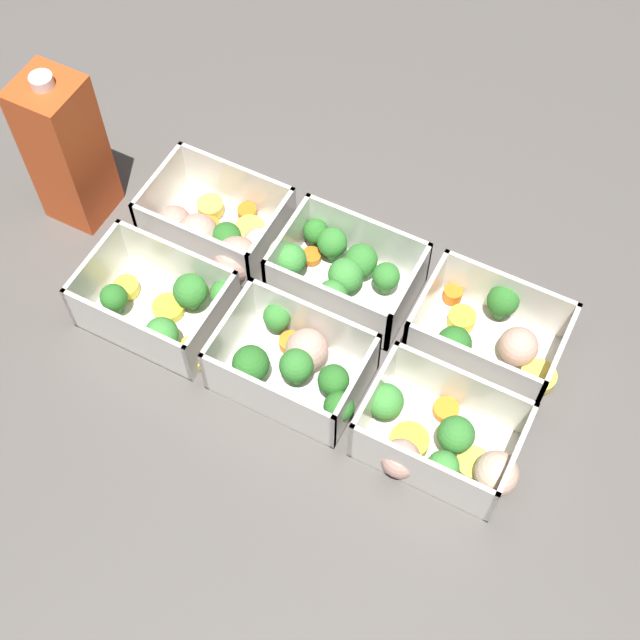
% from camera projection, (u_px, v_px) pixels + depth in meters
% --- Properties ---
extents(ground_plane, '(4.00, 4.00, 0.00)m').
position_uv_depth(ground_plane, '(320.00, 331.00, 0.96)').
color(ground_plane, '#56514C').
extents(container_near_left, '(0.16, 0.11, 0.07)m').
position_uv_depth(container_near_left, '(164.00, 306.00, 0.95)').
color(container_near_left, silver).
rests_on(container_near_left, ground_plane).
extents(container_near_center, '(0.16, 0.11, 0.07)m').
position_uv_depth(container_near_center, '(295.00, 363.00, 0.91)').
color(container_near_center, silver).
rests_on(container_near_center, ground_plane).
extents(container_near_right, '(0.17, 0.11, 0.07)m').
position_uv_depth(container_near_right, '(441.00, 442.00, 0.86)').
color(container_near_right, silver).
rests_on(container_near_right, ground_plane).
extents(container_far_left, '(0.16, 0.12, 0.07)m').
position_uv_depth(container_far_left, '(219.00, 233.00, 1.00)').
color(container_far_left, silver).
rests_on(container_far_left, ground_plane).
extents(container_far_center, '(0.15, 0.10, 0.07)m').
position_uv_depth(container_far_center, '(341.00, 269.00, 0.97)').
color(container_far_center, silver).
rests_on(container_far_center, ground_plane).
extents(container_far_right, '(0.16, 0.12, 0.07)m').
position_uv_depth(container_far_right, '(490.00, 336.00, 0.93)').
color(container_far_right, silver).
rests_on(container_far_right, ground_plane).
extents(juice_carton, '(0.07, 0.07, 0.20)m').
position_uv_depth(juice_carton, '(66.00, 150.00, 0.97)').
color(juice_carton, '#D14C1E').
rests_on(juice_carton, ground_plane).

